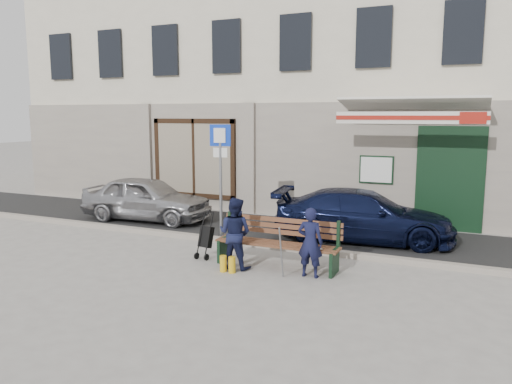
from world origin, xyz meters
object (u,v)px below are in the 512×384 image
Objects in this scene: parking_sign at (220,163)px; stroller at (206,238)px; woman at (235,233)px; car_silver at (146,198)px; bench at (275,243)px; car_navy at (363,216)px; man at (310,242)px.

parking_sign is 2.11m from stroller.
parking_sign is 1.96× the size of woman.
car_silver is 1.35× the size of parking_sign.
car_silver is 1.49× the size of bench.
car_silver is 2.64× the size of woman.
bench reaches higher than stroller.
bench is at bearing -121.53° from car_silver.
woman reaches higher than bench.
car_navy is 2.88m from bench.
man is at bearing -44.36° from parking_sign.
woman is (1.32, -1.93, -1.10)m from parking_sign.
bench is 0.87m from man.
parking_sign is at bearing -112.61° from car_silver.
parking_sign reaches higher than bench.
stroller is (-2.30, 0.30, -0.22)m from man.
car_silver is at bearing 150.72° from parking_sign.
man is (-0.31, -2.96, 0.04)m from car_navy.
car_navy is 3.51m from woman.
parking_sign is at bearing 118.26° from stroller.
man reaches higher than car_navy.
car_silver reaches higher than car_navy.
car_silver is 6.24m from man.
parking_sign is 2.10× the size of man.
car_navy is 2.97m from man.
car_silver is 2.83× the size of man.
woman is at bearing 142.08° from car_navy.
man is (0.80, -0.30, 0.17)m from bench.
stroller is at bearing 179.95° from bench.
parking_sign reaches higher than man.
car_silver is 5.03m from woman.
woman is (-1.76, -3.04, 0.09)m from car_navy.
stroller is at bearing -22.01° from woman.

